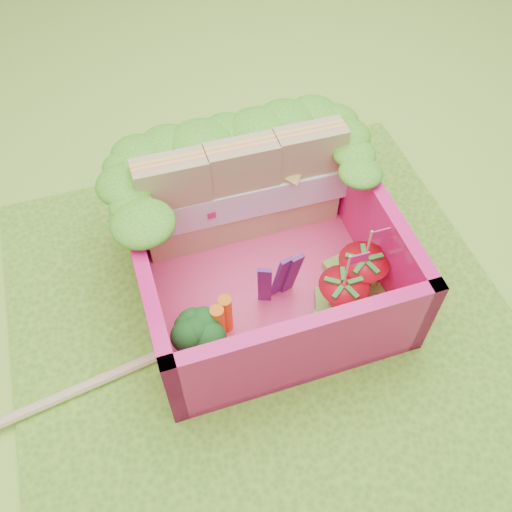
{
  "coord_description": "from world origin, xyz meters",
  "views": [
    {
      "loc": [
        -0.52,
        -1.44,
        2.67
      ],
      "look_at": [
        0.04,
        0.27,
        0.28
      ],
      "focal_mm": 40.0,
      "sensor_mm": 36.0,
      "label": 1
    }
  ],
  "objects_px": {
    "strawberry_right": "(361,275)",
    "chopsticks": "(51,401)",
    "sandwich_stack": "(244,192)",
    "broccoli": "(199,330)",
    "bento_box": "(263,251)",
    "strawberry_left": "(341,298)"
  },
  "relations": [
    {
      "from": "sandwich_stack",
      "to": "chopsticks",
      "type": "relative_size",
      "value": 0.54
    },
    {
      "from": "strawberry_left",
      "to": "chopsticks",
      "type": "relative_size",
      "value": 0.22
    },
    {
      "from": "bento_box",
      "to": "strawberry_right",
      "type": "relative_size",
      "value": 2.58
    },
    {
      "from": "bento_box",
      "to": "sandwich_stack",
      "type": "height_order",
      "value": "sandwich_stack"
    },
    {
      "from": "sandwich_stack",
      "to": "chopsticks",
      "type": "distance_m",
      "value": 1.44
    },
    {
      "from": "strawberry_left",
      "to": "chopsticks",
      "type": "xyz_separation_m",
      "value": [
        -1.51,
        -0.03,
        -0.16
      ]
    },
    {
      "from": "bento_box",
      "to": "sandwich_stack",
      "type": "relative_size",
      "value": 1.08
    },
    {
      "from": "broccoli",
      "to": "strawberry_right",
      "type": "bearing_deg",
      "value": 5.14
    },
    {
      "from": "strawberry_right",
      "to": "chopsticks",
      "type": "relative_size",
      "value": 0.22
    },
    {
      "from": "strawberry_right",
      "to": "chopsticks",
      "type": "xyz_separation_m",
      "value": [
        -1.66,
        -0.12,
        -0.16
      ]
    },
    {
      "from": "strawberry_right",
      "to": "chopsticks",
      "type": "bearing_deg",
      "value": -175.82
    },
    {
      "from": "broccoli",
      "to": "strawberry_right",
      "type": "xyz_separation_m",
      "value": [
        0.89,
        0.08,
        -0.05
      ]
    },
    {
      "from": "sandwich_stack",
      "to": "broccoli",
      "type": "bearing_deg",
      "value": -122.85
    },
    {
      "from": "sandwich_stack",
      "to": "broccoli",
      "type": "distance_m",
      "value": 0.81
    },
    {
      "from": "strawberry_left",
      "to": "strawberry_right",
      "type": "bearing_deg",
      "value": 32.09
    },
    {
      "from": "bento_box",
      "to": "chopsticks",
      "type": "distance_m",
      "value": 1.28
    },
    {
      "from": "chopsticks",
      "to": "bento_box",
      "type": "bearing_deg",
      "value": 17.13
    },
    {
      "from": "strawberry_left",
      "to": "broccoli",
      "type": "bearing_deg",
      "value": 178.79
    },
    {
      "from": "strawberry_right",
      "to": "chopsticks",
      "type": "height_order",
      "value": "strawberry_right"
    },
    {
      "from": "bento_box",
      "to": "sandwich_stack",
      "type": "xyz_separation_m",
      "value": [
        0.0,
        0.34,
        0.1
      ]
    },
    {
      "from": "sandwich_stack",
      "to": "broccoli",
      "type": "xyz_separation_m",
      "value": [
        -0.43,
        -0.67,
        -0.14
      ]
    },
    {
      "from": "chopsticks",
      "to": "broccoli",
      "type": "bearing_deg",
      "value": 3.06
    }
  ]
}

